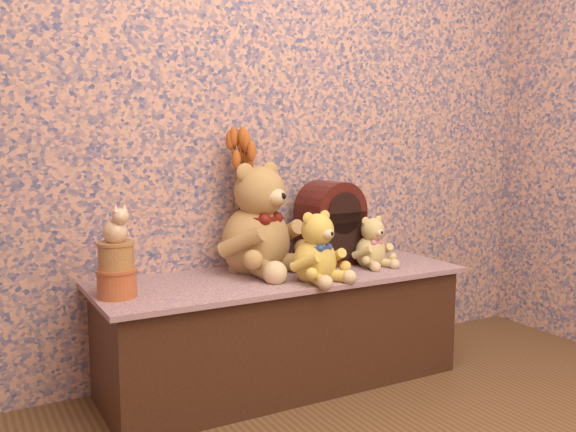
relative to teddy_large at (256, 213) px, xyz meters
name	(u,v)px	position (x,y,z in m)	size (l,w,h in m)	color
display_shelf	(282,329)	(0.06, -0.10, -0.46)	(1.48, 0.53, 0.45)	navy
teddy_large	(256,213)	(0.00, 0.00, 0.00)	(0.38, 0.45, 0.48)	olive
teddy_medium	(315,243)	(0.12, -0.26, -0.09)	(0.23, 0.27, 0.29)	gold
teddy_small	(371,239)	(0.47, -0.14, -0.12)	(0.18, 0.22, 0.23)	tan
cathedral_radio	(330,222)	(0.35, -0.01, -0.06)	(0.26, 0.19, 0.36)	#38110A
ceramic_vase	(244,245)	(-0.04, 0.04, -0.13)	(0.13, 0.13, 0.21)	tan
dried_stalks	(244,171)	(-0.04, 0.04, 0.17)	(0.21, 0.21, 0.40)	#B6531D
biscuit_tin_lower	(117,283)	(-0.60, -0.14, -0.19)	(0.13, 0.13, 0.10)	#C87D3A
biscuit_tin_upper	(116,256)	(-0.60, -0.14, -0.09)	(0.12, 0.12, 0.09)	tan
cat_figurine	(115,223)	(-0.60, -0.14, 0.02)	(0.10, 0.11, 0.13)	silver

